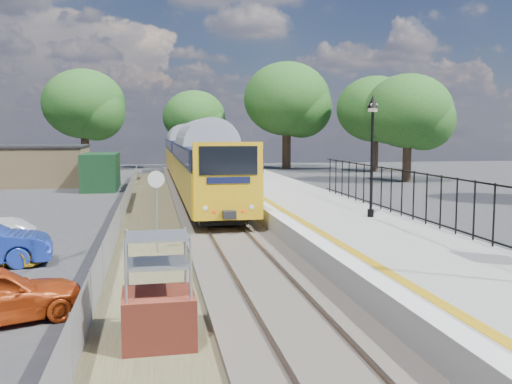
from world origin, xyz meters
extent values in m
plane|color=#2D2D30|center=(0.00, 0.00, 0.00)|extent=(120.00, 120.00, 0.00)
cube|color=#473F38|center=(0.00, 10.00, 0.10)|extent=(3.40, 80.00, 0.20)
cube|color=#4C472D|center=(-2.90, 8.00, 0.03)|extent=(2.60, 70.00, 0.06)
cube|color=brown|center=(-0.72, 10.00, 0.22)|extent=(0.07, 80.00, 0.14)
cube|color=brown|center=(0.72, 10.00, 0.22)|extent=(0.07, 80.00, 0.14)
cube|color=gray|center=(4.20, 8.00, 0.45)|extent=(5.00, 70.00, 0.90)
cube|color=silver|center=(1.95, 8.00, 0.91)|extent=(0.50, 70.00, 0.01)
cube|color=gold|center=(2.45, 8.00, 0.91)|extent=(0.30, 70.00, 0.01)
cylinder|color=black|center=(5.30, 6.00, 1.05)|extent=(0.24, 0.24, 0.30)
cylinder|color=black|center=(5.30, 6.00, 2.90)|extent=(0.10, 0.10, 3.70)
cube|color=black|center=(5.30, 6.00, 4.85)|extent=(0.08, 0.08, 0.30)
cube|color=beige|center=(5.30, 6.00, 5.02)|extent=(0.26, 0.26, 0.30)
cone|color=black|center=(5.30, 6.00, 5.25)|extent=(0.44, 0.44, 0.50)
cube|color=black|center=(6.55, 2.50, 2.65)|extent=(0.05, 26.00, 0.05)
cube|color=tan|center=(-12.00, 32.00, 1.50)|extent=(8.00, 6.00, 3.00)
cube|color=black|center=(-12.00, 32.00, 3.05)|extent=(8.20, 6.20, 0.15)
cube|color=#133519|center=(-6.50, 28.00, 1.30)|extent=(2.40, 6.00, 2.60)
cylinder|color=#332319|center=(-10.00, 50.00, 1.92)|extent=(0.88, 0.88, 3.85)
ellipsoid|color=#184717|center=(-10.00, 50.00, 7.15)|extent=(8.80, 8.80, 7.48)
cylinder|color=#332319|center=(2.00, 52.00, 1.57)|extent=(0.72, 0.72, 3.15)
ellipsoid|color=#184717|center=(2.00, 52.00, 5.85)|extent=(7.20, 7.20, 6.12)
cylinder|color=#332319|center=(12.00, 48.00, 2.10)|extent=(0.96, 0.96, 4.20)
ellipsoid|color=#184717|center=(12.00, 48.00, 7.80)|extent=(9.60, 9.60, 8.16)
cylinder|color=#332319|center=(20.00, 42.00, 1.75)|extent=(0.80, 0.80, 3.50)
ellipsoid|color=#184717|center=(20.00, 42.00, 6.50)|extent=(8.00, 8.00, 6.80)
cylinder|color=#332319|center=(18.00, 30.00, 1.57)|extent=(0.72, 0.72, 3.15)
ellipsoid|color=#184717|center=(18.00, 30.00, 5.85)|extent=(7.20, 7.20, 6.12)
cube|color=gold|center=(0.00, 17.33, 1.69)|extent=(2.80, 20.00, 1.90)
cube|color=#0F1337|center=(0.00, 17.33, 2.99)|extent=(2.82, 20.00, 0.90)
cube|color=black|center=(0.00, 17.33, 2.99)|extent=(2.82, 18.00, 0.70)
cube|color=black|center=(0.00, 17.33, 0.51)|extent=(2.00, 18.00, 0.45)
cube|color=gold|center=(0.00, 37.93, 1.69)|extent=(2.80, 20.00, 1.90)
cube|color=#0F1337|center=(0.00, 37.93, 2.99)|extent=(2.82, 20.00, 0.90)
cube|color=black|center=(0.00, 37.93, 2.99)|extent=(2.82, 18.00, 0.70)
cube|color=black|center=(0.00, 37.93, 0.51)|extent=(2.00, 18.00, 0.45)
cube|color=black|center=(0.00, 7.12, 3.04)|extent=(2.24, 0.04, 1.10)
cube|color=#983726|center=(-2.79, -3.54, 0.53)|extent=(1.40, 1.40, 1.05)
cylinder|color=#999EA3|center=(-2.74, 4.95, 1.27)|extent=(0.06, 0.06, 2.54)
cylinder|color=silver|center=(-2.74, 4.90, 2.54)|extent=(0.56, 0.17, 0.57)
camera|label=1|loc=(-2.85, -14.35, 4.11)|focal=40.00mm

